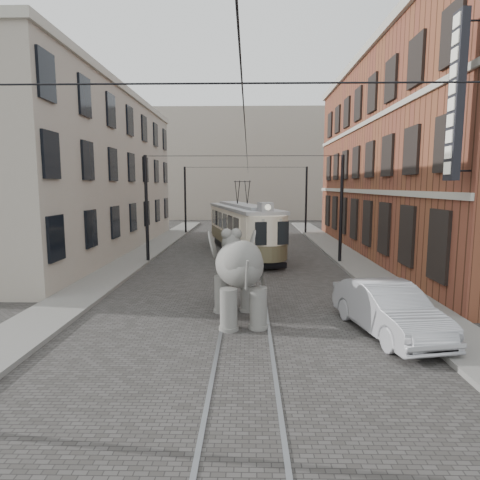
{
  "coord_description": "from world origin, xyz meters",
  "views": [
    {
      "loc": [
        0.1,
        -16.75,
        4.35
      ],
      "look_at": [
        -0.26,
        0.13,
        2.1
      ],
      "focal_mm": 30.73,
      "sensor_mm": 36.0,
      "label": 1
    }
  ],
  "objects": [
    {
      "name": "sidewalk_right",
      "position": [
        6.0,
        0.0,
        0.07
      ],
      "size": [
        2.0,
        60.0,
        0.15
      ],
      "primitive_type": "cube",
      "color": "slate",
      "rests_on": "ground"
    },
    {
      "name": "tram",
      "position": [
        -0.32,
        9.64,
        2.32
      ],
      "size": [
        5.21,
        11.93,
        4.64
      ],
      "primitive_type": null,
      "rotation": [
        0.0,
        0.0,
        0.25
      ],
      "color": "beige",
      "rests_on": "ground"
    },
    {
      "name": "tram_rails",
      "position": [
        0.0,
        0.0,
        0.01
      ],
      "size": [
        1.54,
        80.0,
        0.02
      ],
      "primitive_type": null,
      "color": "slate",
      "rests_on": "ground"
    },
    {
      "name": "catenary",
      "position": [
        -0.2,
        5.0,
        3.0
      ],
      "size": [
        11.0,
        30.2,
        6.0
      ],
      "primitive_type": null,
      "color": "black",
      "rests_on": "ground"
    },
    {
      "name": "brick_building",
      "position": [
        11.0,
        9.0,
        6.0
      ],
      "size": [
        8.0,
        26.0,
        12.0
      ],
      "primitive_type": "cube",
      "color": "brown",
      "rests_on": "ground"
    },
    {
      "name": "ground",
      "position": [
        0.0,
        0.0,
        0.0
      ],
      "size": [
        120.0,
        120.0,
        0.0
      ],
      "primitive_type": "plane",
      "color": "#423F3D"
    },
    {
      "name": "elephant",
      "position": [
        -0.21,
        -3.82,
        1.42
      ],
      "size": [
        3.33,
        5.02,
        2.84
      ],
      "primitive_type": null,
      "rotation": [
        0.0,
        0.0,
        0.17
      ],
      "color": "slate",
      "rests_on": "ground"
    },
    {
      "name": "parked_car",
      "position": [
        4.2,
        -5.0,
        0.75
      ],
      "size": [
        2.47,
        4.8,
        1.51
      ],
      "primitive_type": "imported",
      "rotation": [
        0.0,
        0.0,
        0.2
      ],
      "color": "#A4A3A8",
      "rests_on": "ground"
    },
    {
      "name": "sidewalk_left",
      "position": [
        -6.5,
        0.0,
        0.07
      ],
      "size": [
        2.0,
        60.0,
        0.15
      ],
      "primitive_type": "cube",
      "color": "slate",
      "rests_on": "ground"
    },
    {
      "name": "stucco_building",
      "position": [
        -11.0,
        10.0,
        5.0
      ],
      "size": [
        7.0,
        24.0,
        10.0
      ],
      "primitive_type": "cube",
      "color": "#A29686",
      "rests_on": "ground"
    },
    {
      "name": "distant_block",
      "position": [
        0.0,
        40.0,
        7.0
      ],
      "size": [
        28.0,
        10.0,
        14.0
      ],
      "primitive_type": "cube",
      "color": "#A29686",
      "rests_on": "ground"
    }
  ]
}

